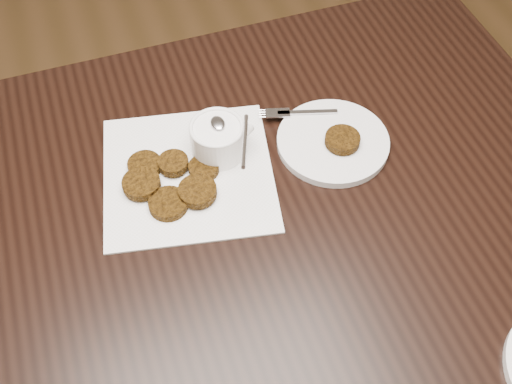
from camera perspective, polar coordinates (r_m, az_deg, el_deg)
table at (r=1.27m, az=-5.27°, el=-13.71°), size 1.38×0.89×0.75m
napkin at (r=1.01m, az=-6.15°, el=1.68°), size 0.31×0.31×0.00m
sauce_ramekin at (r=0.99m, az=-3.60°, el=6.00°), size 0.12×0.12×0.12m
patty_cluster at (r=0.99m, az=-7.69°, el=1.01°), size 0.24×0.24×0.02m
plate_with_patty at (r=1.04m, az=7.01°, el=4.79°), size 0.23×0.23×0.03m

